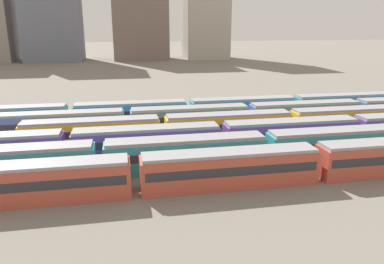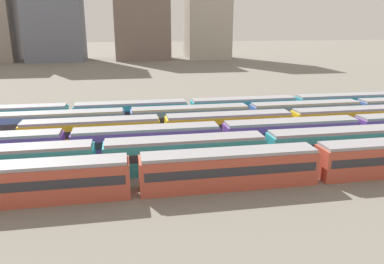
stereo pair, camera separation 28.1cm
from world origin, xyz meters
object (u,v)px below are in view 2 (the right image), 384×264
object	(u,v)px
train_track_2	(221,137)
train_track_3	(229,126)
train_track_5	(295,106)
train_track_4	(249,116)

from	to	relation	value
train_track_2	train_track_3	xyz separation A→B (m)	(2.43, 5.20, -0.00)
train_track_3	train_track_5	bearing A→B (deg)	34.83
train_track_2	train_track_4	world-z (taller)	same
train_track_3	train_track_4	size ratio (longest dim) A/B	0.75
train_track_2	train_track_5	size ratio (longest dim) A/B	0.66
train_track_3	train_track_4	bearing A→B (deg)	47.33
train_track_3	train_track_5	size ratio (longest dim) A/B	0.50
train_track_2	train_track_5	bearing A→B (deg)	41.92
train_track_4	train_track_3	bearing A→B (deg)	-132.67
train_track_4	train_track_5	distance (m)	11.41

